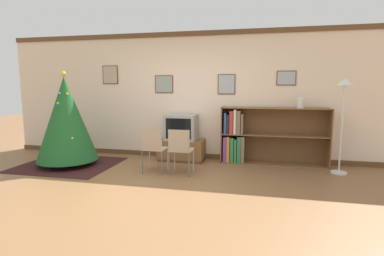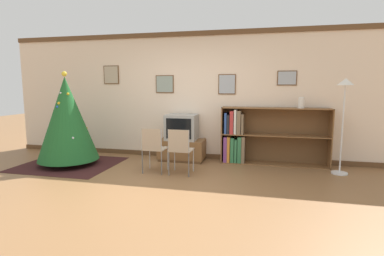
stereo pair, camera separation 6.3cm
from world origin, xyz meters
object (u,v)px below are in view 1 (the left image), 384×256
television (181,127)px  bookshelf (253,137)px  standing_lamp (344,101)px  vase (300,103)px  folding_chair_left (154,147)px  christmas_tree (66,119)px  tv_console (181,150)px  folding_chair_right (180,149)px

television → bookshelf: (1.48, 0.10, -0.17)m
television → standing_lamp: standing_lamp is taller
television → vase: 2.41m
folding_chair_left → bookshelf: size_ratio=0.39×
christmas_tree → standing_lamp: 5.17m
tv_console → bookshelf: (1.48, 0.09, 0.32)m
folding_chair_left → standing_lamp: standing_lamp is taller
tv_console → folding_chair_right: size_ratio=1.16×
television → vase: size_ratio=3.03×
folding_chair_right → bookshelf: (1.24, 1.13, 0.07)m
vase → standing_lamp: size_ratio=0.12×
television → standing_lamp: (3.02, -0.32, 0.59)m
folding_chair_right → tv_console: bearing=103.4°
tv_console → folding_chair_right: folding_chair_right is taller
standing_lamp → folding_chair_left: bearing=-167.7°
folding_chair_left → standing_lamp: bearing=12.3°
christmas_tree → tv_console: size_ratio=1.93×
folding_chair_right → standing_lamp: bearing=14.4°
christmas_tree → bookshelf: 3.74m
bookshelf → standing_lamp: bearing=-15.3°
christmas_tree → television: (2.11, 0.86, -0.21)m
television → vase: bearing=1.2°
christmas_tree → folding_chair_right: christmas_tree is taller
bookshelf → folding_chair_right: bearing=-137.5°
tv_console → folding_chair_right: bearing=-76.6°
folding_chair_right → standing_lamp: standing_lamp is taller
christmas_tree → standing_lamp: (5.13, 0.54, 0.38)m
folding_chair_left → bookshelf: (1.73, 1.13, 0.07)m
television → folding_chair_left: bearing=-103.4°
folding_chair_right → standing_lamp: 2.98m
folding_chair_left → bookshelf: bearing=33.2°
folding_chair_left → folding_chair_right: bearing=0.0°
folding_chair_left → folding_chair_right: (0.49, 0.00, 0.00)m
folding_chair_right → bookshelf: bookshelf is taller
folding_chair_left → vase: bearing=22.7°
folding_chair_right → bookshelf: bearing=42.5°
television → tv_console: bearing=90.0°
christmas_tree → vase: (4.46, 0.91, 0.33)m
television → standing_lamp: 3.09m
folding_chair_left → bookshelf: bookshelf is taller
television → bookshelf: bearing=3.8°
tv_console → standing_lamp: bearing=-6.2°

